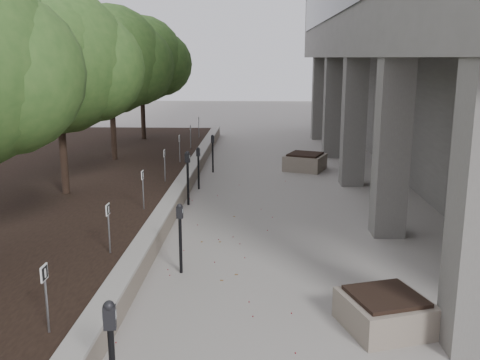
# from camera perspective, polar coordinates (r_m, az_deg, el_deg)

# --- Properties ---
(retaining_wall) EXTENTS (0.39, 26.00, 0.50)m
(retaining_wall) POSITION_cam_1_polar(r_m,az_deg,el_deg) (15.58, -6.34, -1.10)
(retaining_wall) COLOR gray
(retaining_wall) RESTS_ON ground
(planting_bed) EXTENTS (7.00, 26.00, 0.40)m
(planting_bed) POSITION_cam_1_polar(r_m,az_deg,el_deg) (16.53, -19.04, -1.10)
(planting_bed) COLOR black
(planting_bed) RESTS_ON ground
(crabapple_tree_3) EXTENTS (4.60, 4.00, 5.44)m
(crabapple_tree_3) POSITION_cam_1_polar(r_m,az_deg,el_deg) (14.93, -18.70, 8.86)
(crabapple_tree_3) COLOR #2D511F
(crabapple_tree_3) RESTS_ON planting_bed
(crabapple_tree_4) EXTENTS (4.60, 4.00, 5.44)m
(crabapple_tree_4) POSITION_cam_1_polar(r_m,az_deg,el_deg) (19.69, -13.56, 9.98)
(crabapple_tree_4) COLOR #2D511F
(crabapple_tree_4) RESTS_ON planting_bed
(crabapple_tree_5) EXTENTS (4.60, 4.00, 5.44)m
(crabapple_tree_5) POSITION_cam_1_polar(r_m,az_deg,el_deg) (24.54, -10.42, 10.63)
(crabapple_tree_5) COLOR #2D511F
(crabapple_tree_5) RESTS_ON planting_bed
(parking_sign_2) EXTENTS (0.04, 0.22, 0.96)m
(parking_sign_2) POSITION_cam_1_polar(r_m,az_deg,el_deg) (7.69, -19.88, -11.82)
(parking_sign_2) COLOR black
(parking_sign_2) RESTS_ON planting_bed
(parking_sign_3) EXTENTS (0.04, 0.22, 0.96)m
(parking_sign_3) POSITION_cam_1_polar(r_m,az_deg,el_deg) (10.34, -13.76, -5.04)
(parking_sign_3) COLOR black
(parking_sign_3) RESTS_ON planting_bed
(parking_sign_4) EXTENTS (0.04, 0.22, 0.96)m
(parking_sign_4) POSITION_cam_1_polar(r_m,az_deg,el_deg) (13.14, -10.25, -1.05)
(parking_sign_4) COLOR black
(parking_sign_4) RESTS_ON planting_bed
(parking_sign_5) EXTENTS (0.04, 0.22, 0.96)m
(parking_sign_5) POSITION_cam_1_polar(r_m,az_deg,el_deg) (16.01, -8.00, 1.53)
(parking_sign_5) COLOR black
(parking_sign_5) RESTS_ON planting_bed
(parking_sign_6) EXTENTS (0.04, 0.22, 0.96)m
(parking_sign_6) POSITION_cam_1_polar(r_m,az_deg,el_deg) (18.92, -6.43, 3.32)
(parking_sign_6) COLOR black
(parking_sign_6) RESTS_ON planting_bed
(parking_sign_7) EXTENTS (0.04, 0.22, 0.96)m
(parking_sign_7) POSITION_cam_1_polar(r_m,az_deg,el_deg) (21.86, -5.28, 4.63)
(parking_sign_7) COLOR black
(parking_sign_7) RESTS_ON planting_bed
(parking_sign_8) EXTENTS (0.04, 0.22, 0.96)m
(parking_sign_8) POSITION_cam_1_polar(r_m,az_deg,el_deg) (24.81, -4.40, 5.62)
(parking_sign_8) COLOR black
(parking_sign_8) RESTS_ON planting_bed
(parking_meter_2) EXTENTS (0.14, 0.11, 1.36)m
(parking_meter_2) POSITION_cam_1_polar(r_m,az_deg,el_deg) (10.17, -6.35, -6.20)
(parking_meter_2) COLOR black
(parking_meter_2) RESTS_ON ground
(parking_meter_3) EXTENTS (0.17, 0.14, 1.52)m
(parking_meter_3) POSITION_cam_1_polar(r_m,az_deg,el_deg) (14.80, -5.56, 0.19)
(parking_meter_3) COLOR black
(parking_meter_3) RESTS_ON ground
(parking_meter_4) EXTENTS (0.14, 0.11, 1.32)m
(parking_meter_4) POSITION_cam_1_polar(r_m,az_deg,el_deg) (16.59, -4.43, 1.24)
(parking_meter_4) COLOR black
(parking_meter_4) RESTS_ON ground
(parking_meter_5) EXTENTS (0.14, 0.11, 1.35)m
(parking_meter_5) POSITION_cam_1_polar(r_m,az_deg,el_deg) (19.02, -2.91, 2.82)
(parking_meter_5) COLOR black
(parking_meter_5) RESTS_ON ground
(planter_front) EXTENTS (1.47, 1.47, 0.55)m
(planter_front) POSITION_cam_1_polar(r_m,az_deg,el_deg) (8.58, 15.13, -13.30)
(planter_front) COLOR gray
(planter_front) RESTS_ON ground
(planter_back) EXTENTS (1.70, 1.70, 0.61)m
(planter_back) POSITION_cam_1_polar(r_m,az_deg,el_deg) (19.64, 6.92, 1.96)
(planter_back) COLOR gray
(planter_back) RESTS_ON ground
(berry_scatter) EXTENTS (3.30, 14.10, 0.02)m
(berry_scatter) POSITION_cam_1_polar(r_m,az_deg,el_deg) (11.67, -0.72, -7.08)
(berry_scatter) COLOR maroon
(berry_scatter) RESTS_ON ground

